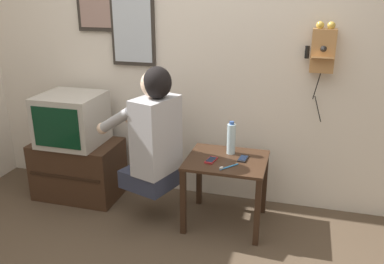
{
  "coord_description": "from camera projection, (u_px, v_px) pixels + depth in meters",
  "views": [
    {
      "loc": [
        0.84,
        -1.91,
        1.75
      ],
      "look_at": [
        0.09,
        0.77,
        0.74
      ],
      "focal_mm": 38.0,
      "sensor_mm": 36.0,
      "label": 1
    }
  ],
  "objects": [
    {
      "name": "television",
      "position": [
        72.0,
        119.0,
        3.36
      ],
      "size": [
        0.49,
        0.47,
        0.42
      ],
      "color": "#ADA89E",
      "rests_on": "tv_stand"
    },
    {
      "name": "tv_stand",
      "position": [
        79.0,
        169.0,
        3.52
      ],
      "size": [
        0.72,
        0.45,
        0.49
      ],
      "color": "#382316",
      "rests_on": "ground_plane"
    },
    {
      "name": "cell_phone_spare",
      "position": [
        243.0,
        159.0,
        2.99
      ],
      "size": [
        0.07,
        0.13,
        0.01
      ],
      "rotation": [
        0.0,
        0.0,
        -0.09
      ],
      "color": "black",
      "rests_on": "side_table"
    },
    {
      "name": "framed_picture",
      "position": [
        99.0,
        2.0,
        3.3
      ],
      "size": [
        0.4,
        0.03,
        0.46
      ],
      "color": "#2D2823"
    },
    {
      "name": "wall_back",
      "position": [
        197.0,
        48.0,
        3.24
      ],
      "size": [
        6.8,
        0.05,
        2.55
      ],
      "color": "beige",
      "rests_on": "ground_plane"
    },
    {
      "name": "person",
      "position": [
        153.0,
        133.0,
        2.97
      ],
      "size": [
        0.62,
        0.51,
        0.94
      ],
      "rotation": [
        0.0,
        0.0,
        1.25
      ],
      "color": "#2D3347",
      "rests_on": "ground_plane"
    },
    {
      "name": "water_bottle",
      "position": [
        231.0,
        139.0,
        3.06
      ],
      "size": [
        0.06,
        0.06,
        0.26
      ],
      "color": "silver",
      "rests_on": "side_table"
    },
    {
      "name": "side_table",
      "position": [
        226.0,
        171.0,
        3.04
      ],
      "size": [
        0.59,
        0.51,
        0.54
      ],
      "color": "#382316",
      "rests_on": "ground_plane"
    },
    {
      "name": "toothbrush",
      "position": [
        228.0,
        167.0,
        2.85
      ],
      "size": [
        0.11,
        0.14,
        0.02
      ],
      "rotation": [
        0.0,
        0.0,
        2.46
      ],
      "color": "#338CD8",
      "rests_on": "side_table"
    },
    {
      "name": "wall_phone_antique",
      "position": [
        323.0,
        49.0,
        2.91
      ],
      "size": [
        0.21,
        0.18,
        0.73
      ],
      "color": "#AD7A47"
    },
    {
      "name": "cell_phone_held",
      "position": [
        211.0,
        160.0,
        2.97
      ],
      "size": [
        0.08,
        0.13,
        0.01
      ],
      "rotation": [
        0.0,
        0.0,
        -0.17
      ],
      "color": "maroon",
      "rests_on": "side_table"
    },
    {
      "name": "wall_mirror",
      "position": [
        133.0,
        27.0,
        3.28
      ],
      "size": [
        0.37,
        0.03,
        0.62
      ],
      "color": "#2D2823"
    }
  ]
}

